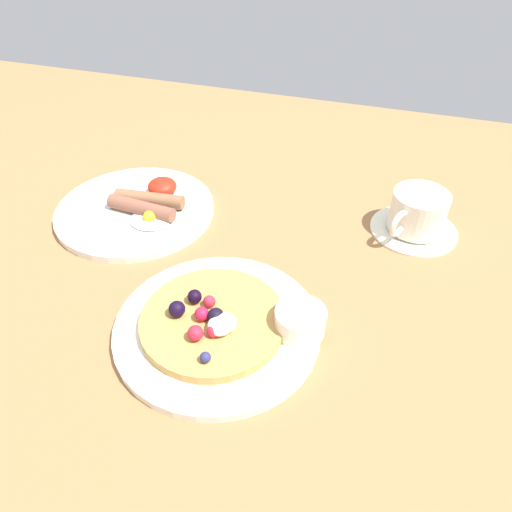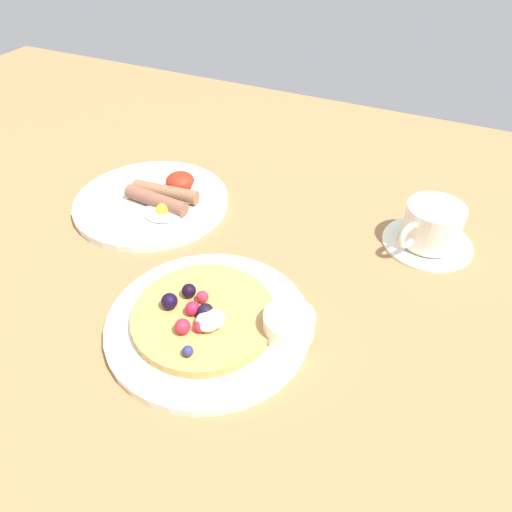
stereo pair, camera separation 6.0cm
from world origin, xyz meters
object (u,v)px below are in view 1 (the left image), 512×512
Objects in this scene: pancake_plate at (218,327)px; coffee_cup at (418,211)px; coffee_saucer at (413,229)px; breakfast_plate at (135,210)px; syrup_ramekin at (300,321)px.

pancake_plate is 33.86cm from coffee_cup.
pancake_plate is 1.91× the size of coffee_saucer.
breakfast_plate is at bearing 138.67° from pancake_plate.
coffee_saucer is at bearing 61.77° from coffee_cup.
pancake_plate is 2.33× the size of coffee_cup.
pancake_plate is 33.87cm from coffee_saucer.
breakfast_plate is 42.29cm from coffee_cup.
syrup_ramekin is 0.56× the size of coffee_cup.
coffee_cup reaches higher than breakfast_plate.
pancake_plate is 27.81cm from breakfast_plate.
syrup_ramekin is (9.28, 2.06, 2.10)cm from pancake_plate.
coffee_cup is at bearing 65.76° from syrup_ramekin.
coffee_cup is (41.31, 8.46, 3.12)cm from breakfast_plate.
coffee_cup is (20.43, 26.82, 3.14)cm from pancake_plate.
breakfast_plate is 2.34× the size of coffee_cup.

